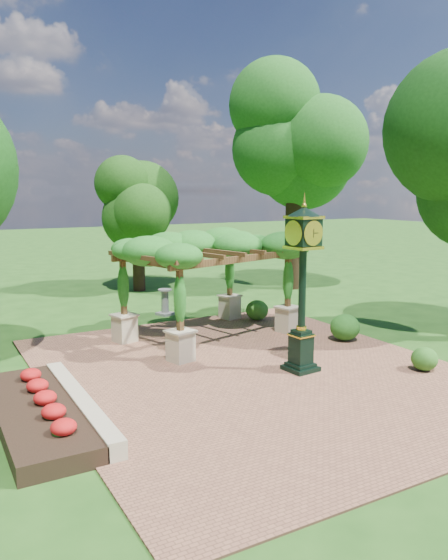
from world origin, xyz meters
TOP-DOWN VIEW (x-y plane):
  - ground at (0.00, 0.00)m, footprint 120.00×120.00m
  - brick_plaza at (0.00, 1.00)m, footprint 10.00×12.00m
  - border_wall at (-4.60, 0.50)m, footprint 0.35×5.00m
  - flower_bed at (-5.50, 0.50)m, footprint 1.50×5.00m
  - pedestal_clock at (1.10, 0.39)m, footprint 0.93×0.93m
  - pergola at (0.57, 4.51)m, footprint 5.91×4.48m
  - sundial at (0.63, 8.18)m, footprint 0.70×0.70m
  - shrub_front at (3.89, -1.18)m, footprint 0.84×0.84m
  - shrub_mid at (4.06, 2.04)m, footprint 0.96×0.96m
  - shrub_back at (3.13, 5.64)m, footprint 0.84×0.84m
  - tree_north at (1.61, 13.54)m, footprint 3.25×3.25m
  - tree_east_far at (8.24, 10.47)m, footprint 4.35×4.35m

SIDE VIEW (x-z plane):
  - ground at x=0.00m, z-range 0.00..0.00m
  - brick_plaza at x=0.00m, z-range 0.00..0.04m
  - flower_bed at x=-5.50m, z-range 0.00..0.36m
  - border_wall at x=-4.60m, z-range 0.00..0.40m
  - shrub_front at x=3.89m, z-range 0.04..0.65m
  - shrub_back at x=3.13m, z-range 0.04..0.77m
  - sundial at x=0.63m, z-range -0.06..0.93m
  - shrub_mid at x=4.06m, z-range 0.04..0.86m
  - pedestal_clock at x=1.10m, z-range 0.43..4.73m
  - pergola at x=0.57m, z-range 1.07..4.38m
  - tree_north at x=1.61m, z-range 1.15..7.36m
  - tree_east_far at x=8.24m, z-range 1.95..12.52m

